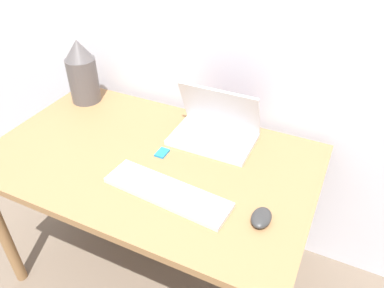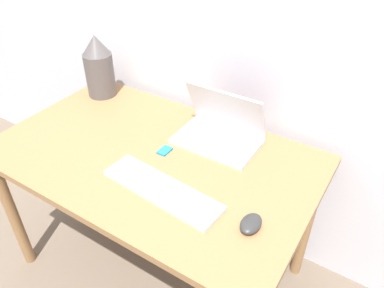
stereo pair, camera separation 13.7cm
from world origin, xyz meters
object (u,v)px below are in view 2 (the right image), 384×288
object	(u,v)px
keyboard	(162,190)
mouse	(251,224)
vase	(99,67)
laptop	(221,130)
mp3_player	(165,151)

from	to	relation	value
keyboard	mouse	distance (m)	0.33
keyboard	vase	distance (m)	0.80
laptop	vase	bearing A→B (deg)	177.53
laptop	vase	xyz separation A→B (m)	(-0.69, 0.03, 0.10)
laptop	keyboard	size ratio (longest dim) A/B	0.72
keyboard	vase	size ratio (longest dim) A/B	1.54
mp3_player	laptop	bearing A→B (deg)	52.36
keyboard	mp3_player	world-z (taller)	keyboard
laptop	keyboard	bearing A→B (deg)	-92.90
laptop	mouse	distance (m)	0.48
vase	mp3_player	world-z (taller)	vase
keyboard	mouse	size ratio (longest dim) A/B	4.97
laptop	mouse	world-z (taller)	laptop
keyboard	mp3_player	bearing A→B (deg)	123.37
mp3_player	mouse	bearing A→B (deg)	-20.64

